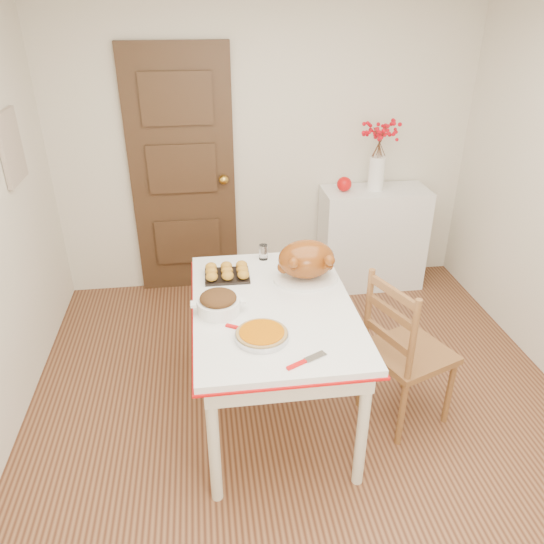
{
  "coord_description": "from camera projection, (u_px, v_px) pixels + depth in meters",
  "views": [
    {
      "loc": [
        -0.54,
        -2.28,
        2.35
      ],
      "look_at": [
        -0.19,
        0.27,
        0.98
      ],
      "focal_mm": 34.52,
      "sensor_mm": 36.0,
      "label": 1
    }
  ],
  "objects": [
    {
      "name": "floor",
      "position": [
        309.0,
        434.0,
        3.16
      ],
      "size": [
        3.5,
        4.0,
        0.0
      ],
      "primitive_type": "cube",
      "color": "#462415",
      "rests_on": "ground"
    },
    {
      "name": "wall_back",
      "position": [
        266.0,
        145.0,
        4.33
      ],
      "size": [
        3.5,
        0.0,
        2.5
      ],
      "primitive_type": "cube",
      "color": "beige",
      "rests_on": "ground"
    },
    {
      "name": "door_back",
      "position": [
        183.0,
        176.0,
        4.32
      ],
      "size": [
        0.85,
        0.06,
        2.06
      ],
      "primitive_type": "cube",
      "color": "#3D2517",
      "rests_on": "ground"
    },
    {
      "name": "photo_board",
      "position": [
        11.0,
        147.0,
        3.3
      ],
      "size": [
        0.03,
        0.35,
        0.45
      ],
      "primitive_type": "cube",
      "color": "#B1A891",
      "rests_on": "ground"
    },
    {
      "name": "sideboard",
      "position": [
        372.0,
        238.0,
        4.62
      ],
      "size": [
        0.9,
        0.4,
        0.9
      ],
      "primitive_type": "cube",
      "color": "silver",
      "rests_on": "floor"
    },
    {
      "name": "kitchen_table",
      "position": [
        273.0,
        361.0,
        3.14
      ],
      "size": [
        0.92,
        1.34,
        0.8
      ],
      "primitive_type": null,
      "color": "white",
      "rests_on": "floor"
    },
    {
      "name": "chair_oak",
      "position": [
        410.0,
        349.0,
        3.1
      ],
      "size": [
        0.57,
        0.57,
        0.99
      ],
      "primitive_type": null,
      "rotation": [
        0.0,
        0.0,
        1.94
      ],
      "color": "brown",
      "rests_on": "floor"
    },
    {
      "name": "berry_vase",
      "position": [
        378.0,
        155.0,
        4.27
      ],
      "size": [
        0.3,
        0.3,
        0.59
      ],
      "primitive_type": null,
      "color": "white",
      "rests_on": "sideboard"
    },
    {
      "name": "apple",
      "position": [
        344.0,
        184.0,
        4.35
      ],
      "size": [
        0.12,
        0.12,
        0.12
      ],
      "primitive_type": "sphere",
      "color": "red",
      "rests_on": "sideboard"
    },
    {
      "name": "turkey_platter",
      "position": [
        306.0,
        261.0,
        3.15
      ],
      "size": [
        0.49,
        0.44,
        0.25
      ],
      "primitive_type": null,
      "rotation": [
        0.0,
        0.0,
        0.37
      ],
      "color": "brown",
      "rests_on": "kitchen_table"
    },
    {
      "name": "pumpkin_pie",
      "position": [
        262.0,
        334.0,
        2.64
      ],
      "size": [
        0.32,
        0.32,
        0.06
      ],
      "primitive_type": "cylinder",
      "rotation": [
        0.0,
        0.0,
        -0.19
      ],
      "color": "#B55700",
      "rests_on": "kitchen_table"
    },
    {
      "name": "stuffing_dish",
      "position": [
        218.0,
        303.0,
        2.85
      ],
      "size": [
        0.31,
        0.25,
        0.12
      ],
      "primitive_type": null,
      "rotation": [
        0.0,
        0.0,
        -0.03
      ],
      "color": "#3E2611",
      "rests_on": "kitchen_table"
    },
    {
      "name": "rolls_tray",
      "position": [
        227.0,
        272.0,
        3.22
      ],
      "size": [
        0.28,
        0.22,
        0.07
      ],
      "primitive_type": null,
      "rotation": [
        0.0,
        0.0,
        -0.02
      ],
      "color": "#B57D2A",
      "rests_on": "kitchen_table"
    },
    {
      "name": "pie_server",
      "position": [
        306.0,
        360.0,
        2.49
      ],
      "size": [
        0.23,
        0.16,
        0.01
      ],
      "primitive_type": null,
      "rotation": [
        0.0,
        0.0,
        0.47
      ],
      "color": "silver",
      "rests_on": "kitchen_table"
    },
    {
      "name": "carving_knife",
      "position": [
        249.0,
        330.0,
        2.71
      ],
      "size": [
        0.26,
        0.18,
        0.01
      ],
      "primitive_type": null,
      "rotation": [
        0.0,
        0.0,
        -0.52
      ],
      "color": "silver",
      "rests_on": "kitchen_table"
    },
    {
      "name": "drinking_glass",
      "position": [
        263.0,
        252.0,
        3.44
      ],
      "size": [
        0.07,
        0.07,
        0.1
      ],
      "primitive_type": "cylinder",
      "rotation": [
        0.0,
        0.0,
        -0.13
      ],
      "color": "white",
      "rests_on": "kitchen_table"
    },
    {
      "name": "shaker_pair",
      "position": [
        315.0,
        257.0,
        3.39
      ],
      "size": [
        0.09,
        0.05,
        0.08
      ],
      "primitive_type": null,
      "rotation": [
        0.0,
        0.0,
        0.26
      ],
      "color": "white",
      "rests_on": "kitchen_table"
    }
  ]
}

